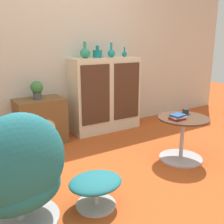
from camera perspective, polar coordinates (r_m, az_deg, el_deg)
ground_plane at (r=2.62m, az=3.37°, el=-14.23°), size 12.00×12.00×0.00m
wall_back at (r=3.69m, az=-11.41°, el=15.12°), size 6.40×0.06×2.60m
sideboard at (r=3.83m, az=-1.50°, el=3.83°), size 1.02×0.38×1.06m
tv_console at (r=3.49m, az=-15.26°, el=-1.93°), size 0.60×0.41×0.58m
egg_chair at (r=1.95m, az=-19.48°, el=-12.94°), size 0.72×0.67×0.87m
ottoman at (r=2.15m, az=-3.60°, el=-15.64°), size 0.43×0.37×0.25m
coffee_table at (r=3.00m, az=15.01°, el=-5.26°), size 0.55×0.55×0.49m
vase_leftmost at (r=3.61m, az=-5.90°, el=12.73°), size 0.13×0.13×0.22m
vase_inner_left at (r=3.70m, az=-3.20°, el=12.59°), size 0.13×0.13×0.16m
vase_inner_right at (r=3.82m, az=-0.15°, el=12.76°), size 0.11×0.11×0.21m
vase_rightmost at (r=3.94m, az=2.71°, el=12.54°), size 0.07×0.07×0.14m
potted_plant at (r=3.39m, az=-16.04°, el=4.84°), size 0.16×0.16×0.23m
teacup at (r=3.07m, az=15.72°, el=0.03°), size 0.12×0.12×0.06m
book_stack at (r=2.84m, az=14.07°, el=-1.01°), size 0.17×0.14×0.05m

